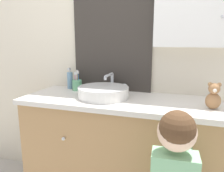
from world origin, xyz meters
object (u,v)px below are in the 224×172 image
(teddy_bear, at_px, (213,96))
(sink_basin, at_px, (104,92))
(soap_dispenser, at_px, (70,80))
(toothbrush_holder, at_px, (77,85))

(teddy_bear, bearing_deg, sink_basin, 175.20)
(soap_dispenser, distance_m, teddy_bear, 1.14)
(sink_basin, bearing_deg, soap_dispenser, 153.51)
(toothbrush_holder, height_order, teddy_bear, toothbrush_holder)
(sink_basin, xyz_separation_m, soap_dispenser, (-0.38, 0.19, 0.03))
(sink_basin, height_order, teddy_bear, teddy_bear)
(teddy_bear, bearing_deg, toothbrush_holder, 168.53)
(sink_basin, relative_size, teddy_bear, 2.59)
(toothbrush_holder, relative_size, soap_dispenser, 0.94)
(sink_basin, height_order, soap_dispenser, soap_dispenser)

